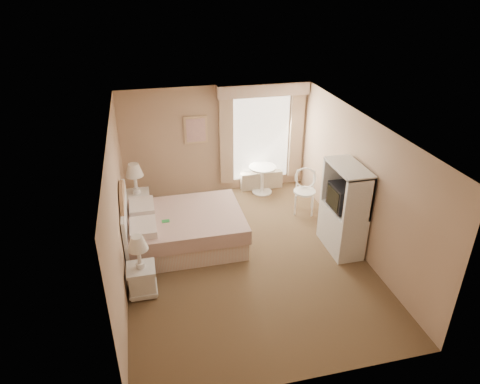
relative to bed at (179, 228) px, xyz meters
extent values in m
cube|color=brown|center=(1.12, -0.67, -0.36)|extent=(4.20, 5.50, 0.01)
cube|color=silver|center=(1.12, -0.67, 2.14)|extent=(4.20, 5.50, 0.01)
cube|color=tan|center=(1.12, 2.08, 0.89)|extent=(4.20, 0.01, 2.50)
cube|color=tan|center=(1.12, -3.42, 0.89)|extent=(4.20, 0.01, 2.50)
cube|color=tan|center=(-0.98, -0.67, 0.89)|extent=(0.01, 5.50, 2.50)
cube|color=tan|center=(3.22, -0.67, 0.89)|extent=(0.01, 5.50, 2.50)
cube|color=white|center=(2.17, 2.05, 0.89)|extent=(1.30, 0.02, 2.00)
cube|color=tan|center=(1.34, 2.00, 0.89)|extent=(0.30, 0.08, 2.05)
cube|color=tan|center=(3.00, 2.00, 0.89)|extent=(0.30, 0.08, 2.05)
cube|color=#D3A189|center=(2.17, 1.96, 2.01)|extent=(2.05, 0.20, 0.28)
cube|color=beige|center=(2.17, 1.96, -0.15)|extent=(1.00, 0.22, 0.42)
cube|color=tan|center=(0.67, 2.05, 1.19)|extent=(0.52, 0.03, 0.62)
cube|color=beige|center=(0.67, 2.03, 1.19)|extent=(0.42, 0.02, 0.52)
cube|color=#D3A189|center=(0.12, 0.00, -0.18)|extent=(2.10, 1.60, 0.36)
cube|color=beige|center=(0.12, 0.00, 0.14)|extent=(2.16, 1.66, 0.28)
cube|color=beige|center=(-0.63, -0.38, 0.34)|extent=(0.45, 0.62, 0.14)
cube|color=beige|center=(-0.63, 0.38, 0.34)|extent=(0.45, 0.62, 0.14)
cube|color=green|center=(-0.23, -0.15, 0.28)|extent=(0.14, 0.10, 0.01)
cube|color=white|center=(-0.93, 0.00, 0.19)|extent=(0.06, 1.70, 1.10)
cylinder|color=#A78059|center=(-0.93, 0.00, 0.29)|extent=(0.05, 1.50, 1.50)
cube|color=white|center=(-0.72, -1.25, -0.12)|extent=(0.41, 0.41, 0.44)
cube|color=white|center=(-0.72, -1.25, 0.13)|extent=(0.44, 0.44, 0.05)
cube|color=white|center=(-0.72, -1.25, -0.27)|extent=(0.44, 0.44, 0.04)
cylinder|color=white|center=(-0.72, -1.25, 0.20)|extent=(0.14, 0.14, 0.09)
cylinder|color=white|center=(-0.72, -1.25, 0.38)|extent=(0.06, 0.06, 0.35)
cone|color=white|center=(-0.72, -1.25, 0.61)|extent=(0.32, 0.32, 0.23)
cube|color=white|center=(-0.72, 1.21, -0.09)|extent=(0.46, 0.46, 0.50)
cube|color=white|center=(-0.72, 1.21, 0.19)|extent=(0.50, 0.50, 0.06)
cube|color=white|center=(-0.72, 1.21, -0.26)|extent=(0.50, 0.50, 0.05)
cylinder|color=white|center=(-0.72, 1.21, 0.27)|extent=(0.16, 0.16, 0.10)
cylinder|color=white|center=(-0.72, 1.21, 0.48)|extent=(0.07, 0.07, 0.40)
cone|color=white|center=(-0.72, 1.21, 0.75)|extent=(0.36, 0.36, 0.26)
cylinder|color=white|center=(2.12, 1.73, -0.35)|extent=(0.46, 0.46, 0.03)
cylinder|color=white|center=(2.12, 1.73, -0.03)|extent=(0.07, 0.07, 0.62)
cylinder|color=white|center=(2.12, 1.73, 0.28)|extent=(0.62, 0.62, 0.04)
cylinder|color=white|center=(2.51, 0.55, -0.12)|extent=(0.03, 0.03, 0.47)
cylinder|color=white|center=(2.85, 0.42, -0.12)|extent=(0.03, 0.03, 0.47)
cylinder|color=white|center=(2.64, 0.88, -0.12)|extent=(0.03, 0.03, 0.47)
cylinder|color=white|center=(2.98, 0.75, -0.12)|extent=(0.03, 0.03, 0.47)
cylinder|color=white|center=(2.75, 0.65, 0.12)|extent=(0.60, 0.60, 0.04)
torus|color=white|center=(2.80, 0.79, 0.38)|extent=(0.47, 0.27, 0.45)
cylinder|color=white|center=(2.64, 0.88, 0.32)|extent=(0.03, 0.03, 0.42)
cylinder|color=white|center=(2.98, 0.75, 0.32)|extent=(0.03, 0.03, 0.42)
cube|color=white|center=(2.92, -0.78, 0.05)|extent=(0.50, 1.01, 0.83)
cube|color=white|center=(2.92, -1.25, 0.88)|extent=(0.50, 0.07, 0.83)
cube|color=white|center=(2.92, -0.31, 0.88)|extent=(0.50, 0.07, 0.83)
cube|color=white|center=(2.92, -0.78, 1.29)|extent=(0.50, 1.01, 0.06)
cube|color=white|center=(3.16, -0.78, 0.88)|extent=(0.04, 1.01, 0.83)
cube|color=black|center=(2.90, -0.78, 0.72)|extent=(0.44, 0.55, 0.44)
cube|color=black|center=(2.68, -0.78, 0.72)|extent=(0.02, 0.46, 0.37)
camera|label=1|loc=(-0.45, -6.87, 4.30)|focal=32.00mm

